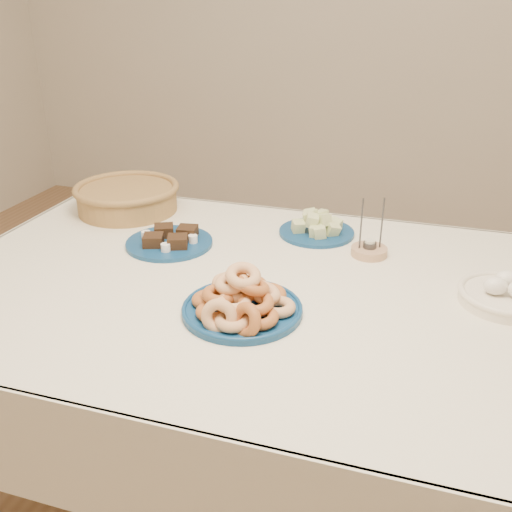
# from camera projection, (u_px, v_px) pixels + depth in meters

# --- Properties ---
(ground) EXTENTS (5.00, 5.00, 0.00)m
(ground) POSITION_uv_depth(u_px,v_px,m) (261.00, 497.00, 1.77)
(ground) COLOR brown
(ground) RESTS_ON ground
(dining_table) EXTENTS (1.71, 1.11, 0.75)m
(dining_table) POSITION_uv_depth(u_px,v_px,m) (262.00, 319.00, 1.50)
(dining_table) COLOR brown
(dining_table) RESTS_ON ground
(donut_platter) EXTENTS (0.30, 0.30, 0.13)m
(donut_platter) POSITION_uv_depth(u_px,v_px,m) (242.00, 302.00, 1.30)
(donut_platter) COLOR navy
(donut_platter) RESTS_ON dining_table
(melon_plate) EXTENTS (0.29, 0.29, 0.08)m
(melon_plate) POSITION_uv_depth(u_px,v_px,m) (317.00, 228.00, 1.74)
(melon_plate) COLOR navy
(melon_plate) RESTS_ON dining_table
(brownie_plate) EXTENTS (0.32, 0.32, 0.04)m
(brownie_plate) POSITION_uv_depth(u_px,v_px,m) (170.00, 241.00, 1.67)
(brownie_plate) COLOR navy
(brownie_plate) RESTS_ON dining_table
(wicker_basket) EXTENTS (0.39, 0.39, 0.09)m
(wicker_basket) POSITION_uv_depth(u_px,v_px,m) (127.00, 197.00, 1.91)
(wicker_basket) COLOR brown
(wicker_basket) RESTS_ON dining_table
(candle_holder) EXTENTS (0.13, 0.13, 0.17)m
(candle_holder) POSITION_uv_depth(u_px,v_px,m) (369.00, 250.00, 1.60)
(candle_holder) COLOR tan
(candle_holder) RESTS_ON dining_table
(egg_bowl) EXTENTS (0.25, 0.25, 0.07)m
(egg_bowl) POSITION_uv_depth(u_px,v_px,m) (505.00, 295.00, 1.35)
(egg_bowl) COLOR white
(egg_bowl) RESTS_ON dining_table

